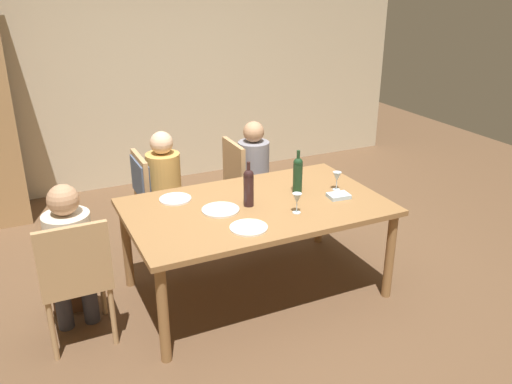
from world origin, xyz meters
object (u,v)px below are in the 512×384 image
Objects in this scene: wine_bottle_dark_red at (249,186)px; dinner_plate_guest_right at (221,210)px; dining_table at (256,213)px; dinner_plate_host at (175,199)px; chair_far_right at (245,181)px; wine_glass_centre at (337,177)px; handbag at (74,296)px; chair_far_left at (151,190)px; person_man_bearded at (167,183)px; dinner_plate_guest_left at (249,228)px; wine_glass_near_left at (297,199)px; person_man_guest at (70,251)px; chair_left_end at (75,274)px; wine_bottle_tall_green at (298,174)px; person_woman_host at (256,169)px.

dinner_plate_guest_right is at bearing 179.25° from wine_bottle_dark_red.
dining_table is 0.62m from dinner_plate_host.
chair_far_right is at bearing 67.29° from wine_bottle_dark_red.
wine_glass_centre reaches higher than handbag.
person_man_bearded reaches higher than chair_far_left.
dinner_plate_host is 0.86× the size of handbag.
wine_glass_near_left is at bearing 11.66° from dinner_plate_guest_left.
chair_far_right is 2.71× the size of wine_bottle_dark_red.
wine_glass_centre is at bearing -16.10° from dinner_plate_host.
chair_far_right is 6.17× the size of wine_glass_centre.
wine_glass_near_left is at bearing -45.65° from wine_bottle_dark_red.
wine_glass_near_left is 0.56m from wine_glass_centre.
person_man_guest reaches higher than wine_bottle_dark_red.
dinner_plate_guest_right is at bearing 100.05° from dinner_plate_guest_left.
chair_left_end is 2.71× the size of wine_bottle_dark_red.
wine_bottle_tall_green is at bearing 34.50° from dinner_plate_guest_left.
person_woman_host reaches higher than dinner_plate_host.
dinner_plate_host is at bearing -57.62° from person_woman_host.
person_man_guest is 7.50× the size of wine_glass_near_left.
handbag is (-2.03, 0.36, -0.73)m from wine_glass_centre.
person_man_bearded is 1.37m from wine_glass_near_left.
wine_glass_centre reaches higher than dinner_plate_guest_left.
wine_glass_near_left reaches higher than handbag.
dining_table is 1.10m from chair_far_left.
wine_bottle_tall_green is 0.39m from wine_glass_near_left.
dinner_plate_guest_left is at bearing -145.50° from wine_bottle_tall_green.
wine_bottle_tall_green is (0.05, -0.88, 0.36)m from chair_far_right.
chair_far_right is at bearing 83.39° from wine_glass_near_left.
wine_bottle_tall_green reaches higher than dinner_plate_guest_left.
handbag is at bearing -52.23° from chair_far_left.
wine_glass_centre is at bearing -0.72° from dining_table.
chair_far_left reaches higher than dinner_plate_guest_right.
handbag is (-0.78, -0.60, -0.48)m from chair_far_left.
chair_far_left is at bearing 104.49° from dinner_plate_guest_left.
dining_table is 1.33m from person_man_guest.
person_man_bearded is at bearing 33.02° from handbag.
wine_bottle_dark_red is at bearing 134.35° from wine_glass_near_left.
person_man_bearded is 1.31m from person_man_guest.
chair_far_left is 0.82× the size of person_man_guest.
wine_bottle_tall_green reaches higher than handbag.
dinner_plate_host is (-1.21, 0.35, -0.10)m from wine_glass_centre.
chair_far_right is 1.00× the size of chair_left_end.
wine_bottle_tall_green is at bearing 5.72° from dinner_plate_guest_right.
chair_left_end is 1.76m from wine_bottle_tall_green.
wine_bottle_tall_green is (-0.06, -0.88, 0.25)m from person_woman_host.
person_woman_host is at bearing 61.73° from wine_bottle_dark_red.
dinner_plate_host is at bearing 143.79° from wine_bottle_dark_red.
chair_left_end is 0.16m from person_man_guest.
wine_bottle_dark_red is at bearing -28.27° from person_woman_host.
person_man_guest reaches higher than chair_far_left.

